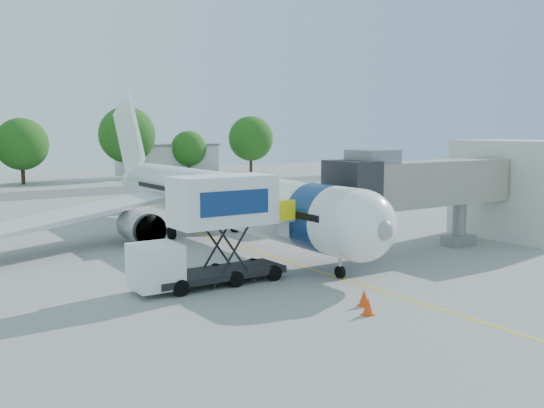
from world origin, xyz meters
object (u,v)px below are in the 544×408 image
aircraft (216,198)px  ground_tug (462,283)px  jet_bridge (413,185)px  catering_hiloader (212,231)px

aircraft → ground_tug: size_ratio=8.74×
aircraft → ground_tug: (1.88, -19.99, -2.14)m
jet_bridge → ground_tug: jet_bridge is taller
ground_tug → aircraft: bearing=116.2°
ground_tug → catering_hiloader: bearing=153.4°
catering_hiloader → ground_tug: bearing=-47.4°
aircraft → jet_bridge: (7.99, -11.12, 1.39)m
aircraft → catering_hiloader: size_ratio=4.44×
catering_hiloader → ground_tug: size_ratio=1.97×
jet_bridge → ground_tug: (-6.11, -8.87, -3.53)m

